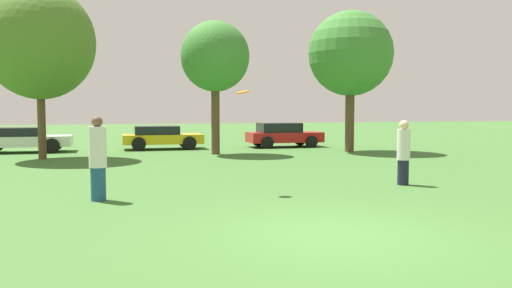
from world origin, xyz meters
TOP-DOWN VIEW (x-y plane):
  - ground_plane at (0.00, 0.00)m, footprint 120.00×120.00m
  - person_thrower at (-3.73, 4.20)m, footprint 0.38×0.38m
  - person_catcher at (3.91, 4.47)m, footprint 0.34×0.34m
  - frisbee at (-0.44, 4.39)m, footprint 0.30×0.30m
  - tree_0 at (-6.10, 14.39)m, footprint 4.25×4.25m
  - tree_1 at (0.92, 14.71)m, footprint 2.97×2.97m
  - tree_2 at (7.13, 14.33)m, footprint 3.87×3.87m
  - parked_car_white at (-7.41, 17.94)m, footprint 4.18×1.93m
  - parked_car_yellow at (-1.13, 18.17)m, footprint 3.85×1.97m
  - parked_car_red at (5.09, 17.91)m, footprint 3.80×1.88m

SIDE VIEW (x-z plane):
  - ground_plane at x=0.00m, z-range 0.00..0.00m
  - parked_car_yellow at x=-1.13m, z-range 0.04..1.18m
  - parked_car_white at x=-7.41m, z-range 0.05..1.19m
  - parked_car_red at x=5.09m, z-range 0.02..1.27m
  - person_catcher at x=3.91m, z-range 0.01..1.71m
  - person_thrower at x=-3.73m, z-range 0.00..1.84m
  - frisbee at x=-0.44m, z-range 2.33..2.44m
  - tree_1 at x=0.92m, z-range 1.32..7.09m
  - tree_2 at x=7.13m, z-range 1.25..7.69m
  - tree_0 at x=-6.10m, z-range 1.16..7.97m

